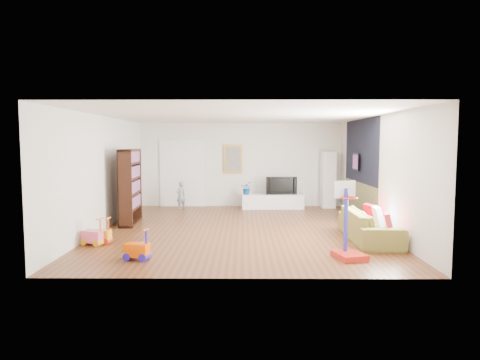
{
  "coord_description": "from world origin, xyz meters",
  "views": [
    {
      "loc": [
        0.08,
        -10.12,
        2.07
      ],
      "look_at": [
        0.0,
        0.4,
        1.15
      ],
      "focal_mm": 32.0,
      "sensor_mm": 36.0,
      "label": 1
    }
  ],
  "objects_px": {
    "media_console": "(273,201)",
    "bookshelf": "(130,187)",
    "sofa": "(369,225)",
    "basketball_hoop": "(350,220)"
  },
  "relations": [
    {
      "from": "sofa",
      "to": "basketball_hoop",
      "type": "height_order",
      "value": "basketball_hoop"
    },
    {
      "from": "bookshelf",
      "to": "basketball_hoop",
      "type": "bearing_deg",
      "value": -37.55
    },
    {
      "from": "media_console",
      "to": "sofa",
      "type": "bearing_deg",
      "value": -70.2
    },
    {
      "from": "basketball_hoop",
      "to": "bookshelf",
      "type": "bearing_deg",
      "value": 129.97
    },
    {
      "from": "media_console",
      "to": "bookshelf",
      "type": "xyz_separation_m",
      "value": [
        -3.81,
        -2.53,
        0.73
      ]
    },
    {
      "from": "bookshelf",
      "to": "sofa",
      "type": "bearing_deg",
      "value": -21.53
    },
    {
      "from": "bookshelf",
      "to": "sofa",
      "type": "height_order",
      "value": "bookshelf"
    },
    {
      "from": "basketball_hoop",
      "to": "media_console",
      "type": "bearing_deg",
      "value": 83.97
    },
    {
      "from": "media_console",
      "to": "bookshelf",
      "type": "bearing_deg",
      "value": -148.51
    },
    {
      "from": "bookshelf",
      "to": "basketball_hoop",
      "type": "xyz_separation_m",
      "value": [
        4.79,
        -3.28,
        -0.26
      ]
    }
  ]
}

